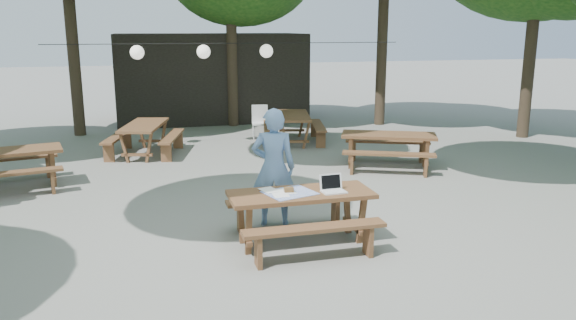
{
  "coord_description": "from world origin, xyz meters",
  "views": [
    {
      "loc": [
        -1.81,
        -8.24,
        2.97
      ],
      "look_at": [
        0.28,
        -0.36,
        1.05
      ],
      "focal_mm": 35.0,
      "sensor_mm": 36.0,
      "label": 1
    }
  ],
  "objects_px": {
    "picnic_table_nw": "(6,169)",
    "plastic_chair": "(260,129)",
    "woman": "(274,167)",
    "main_picnic_table": "(301,217)"
  },
  "relations": [
    {
      "from": "picnic_table_nw",
      "to": "woman",
      "type": "bearing_deg",
      "value": -47.31
    },
    {
      "from": "main_picnic_table",
      "to": "plastic_chair",
      "type": "height_order",
      "value": "plastic_chair"
    },
    {
      "from": "picnic_table_nw",
      "to": "woman",
      "type": "relative_size",
      "value": 1.2
    },
    {
      "from": "picnic_table_nw",
      "to": "plastic_chair",
      "type": "relative_size",
      "value": 2.42
    },
    {
      "from": "woman",
      "to": "plastic_chair",
      "type": "xyz_separation_m",
      "value": [
        1.28,
        6.94,
        -0.65
      ]
    },
    {
      "from": "main_picnic_table",
      "to": "picnic_table_nw",
      "type": "distance_m",
      "value": 6.12
    },
    {
      "from": "main_picnic_table",
      "to": "picnic_table_nw",
      "type": "relative_size",
      "value": 0.92
    },
    {
      "from": "picnic_table_nw",
      "to": "main_picnic_table",
      "type": "bearing_deg",
      "value": -52.85
    },
    {
      "from": "picnic_table_nw",
      "to": "woman",
      "type": "xyz_separation_m",
      "value": [
        4.41,
        -3.19,
        0.52
      ]
    },
    {
      "from": "plastic_chair",
      "to": "woman",
      "type": "bearing_deg",
      "value": -91.14
    }
  ]
}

